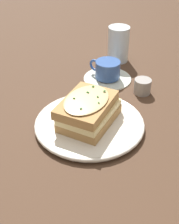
% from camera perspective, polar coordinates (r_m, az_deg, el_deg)
% --- Properties ---
extents(ground_plane, '(2.40, 2.40, 0.00)m').
position_cam_1_polar(ground_plane, '(0.78, 0.27, -1.63)').
color(ground_plane, '#473021').
extents(dinner_plate, '(0.27, 0.27, 0.02)m').
position_cam_1_polar(dinner_plate, '(0.76, 0.00, -2.13)').
color(dinner_plate, silver).
rests_on(dinner_plate, ground_plane).
extents(sandwich, '(0.15, 0.11, 0.07)m').
position_cam_1_polar(sandwich, '(0.74, -0.15, 0.27)').
color(sandwich, '#B2844C').
rests_on(sandwich, dinner_plate).
extents(teacup_with_saucer, '(0.15, 0.15, 0.06)m').
position_cam_1_polar(teacup_with_saucer, '(0.95, 3.28, 7.29)').
color(teacup_with_saucer, silver).
rests_on(teacup_with_saucer, ground_plane).
extents(water_glass, '(0.07, 0.07, 0.12)m').
position_cam_1_polar(water_glass, '(1.06, 5.30, 12.26)').
color(water_glass, silver).
rests_on(water_glass, ground_plane).
extents(condiment_pot, '(0.05, 0.05, 0.04)m').
position_cam_1_polar(condiment_pot, '(0.89, 9.66, 4.66)').
color(condiment_pot, gray).
rests_on(condiment_pot, ground_plane).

